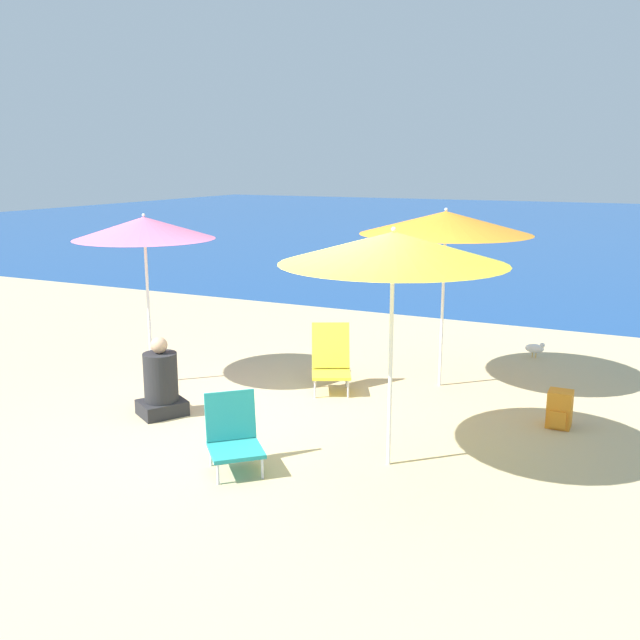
{
  "coord_description": "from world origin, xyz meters",
  "views": [
    {
      "loc": [
        3.19,
        -5.98,
        2.72
      ],
      "look_at": [
        -0.17,
        0.99,
        1.0
      ],
      "focal_mm": 40.0,
      "sensor_mm": 36.0,
      "label": 1
    }
  ],
  "objects_px": {
    "beach_umbrella_orange": "(446,223)",
    "backpack_orange": "(560,409)",
    "beach_umbrella_yellow": "(393,248)",
    "beach_chair_yellow": "(331,359)",
    "beach_chair_teal": "(233,434)",
    "seagull": "(535,348)",
    "person_seated_near": "(161,384)",
    "beach_umbrella_pink": "(144,228)"
  },
  "relations": [
    {
      "from": "beach_umbrella_orange",
      "to": "backpack_orange",
      "type": "distance_m",
      "value": 2.53
    },
    {
      "from": "beach_umbrella_orange",
      "to": "beach_umbrella_yellow",
      "type": "distance_m",
      "value": 2.52
    },
    {
      "from": "beach_chair_yellow",
      "to": "beach_chair_teal",
      "type": "bearing_deg",
      "value": -112.81
    },
    {
      "from": "beach_umbrella_yellow",
      "to": "seagull",
      "type": "distance_m",
      "value": 4.76
    },
    {
      "from": "beach_umbrella_yellow",
      "to": "person_seated_near",
      "type": "xyz_separation_m",
      "value": [
        -2.71,
        0.16,
        -1.65
      ]
    },
    {
      "from": "beach_umbrella_yellow",
      "to": "backpack_orange",
      "type": "relative_size",
      "value": 5.53
    },
    {
      "from": "person_seated_near",
      "to": "beach_chair_teal",
      "type": "bearing_deg",
      "value": 0.95
    },
    {
      "from": "beach_umbrella_yellow",
      "to": "seagull",
      "type": "xyz_separation_m",
      "value": [
        0.6,
        4.34,
        -1.86
      ]
    },
    {
      "from": "beach_umbrella_yellow",
      "to": "backpack_orange",
      "type": "bearing_deg",
      "value": 52.5
    },
    {
      "from": "beach_umbrella_pink",
      "to": "seagull",
      "type": "height_order",
      "value": "beach_umbrella_pink"
    },
    {
      "from": "beach_umbrella_yellow",
      "to": "seagull",
      "type": "relative_size",
      "value": 8.1
    },
    {
      "from": "backpack_orange",
      "to": "beach_chair_yellow",
      "type": "bearing_deg",
      "value": 177.8
    },
    {
      "from": "beach_chair_teal",
      "to": "person_seated_near",
      "type": "relative_size",
      "value": 0.79
    },
    {
      "from": "beach_umbrella_orange",
      "to": "seagull",
      "type": "relative_size",
      "value": 8.15
    },
    {
      "from": "beach_umbrella_yellow",
      "to": "backpack_orange",
      "type": "height_order",
      "value": "beach_umbrella_yellow"
    },
    {
      "from": "seagull",
      "to": "backpack_orange",
      "type": "bearing_deg",
      "value": -75.68
    },
    {
      "from": "person_seated_near",
      "to": "seagull",
      "type": "distance_m",
      "value": 5.33
    },
    {
      "from": "beach_umbrella_pink",
      "to": "person_seated_near",
      "type": "height_order",
      "value": "beach_umbrella_pink"
    },
    {
      "from": "beach_chair_yellow",
      "to": "person_seated_near",
      "type": "distance_m",
      "value": 2.07
    },
    {
      "from": "beach_umbrella_orange",
      "to": "person_seated_near",
      "type": "distance_m",
      "value": 3.78
    },
    {
      "from": "person_seated_near",
      "to": "backpack_orange",
      "type": "xyz_separation_m",
      "value": [
        3.98,
        1.51,
        -0.16
      ]
    },
    {
      "from": "beach_umbrella_orange",
      "to": "seagull",
      "type": "bearing_deg",
      "value": 65.02
    },
    {
      "from": "beach_umbrella_pink",
      "to": "beach_umbrella_yellow",
      "type": "xyz_separation_m",
      "value": [
        3.57,
        -1.06,
        0.06
      ]
    },
    {
      "from": "backpack_orange",
      "to": "seagull",
      "type": "bearing_deg",
      "value": 104.32
    },
    {
      "from": "person_seated_near",
      "to": "backpack_orange",
      "type": "relative_size",
      "value": 2.24
    },
    {
      "from": "beach_umbrella_orange",
      "to": "beach_umbrella_yellow",
      "type": "height_order",
      "value": "beach_umbrella_orange"
    },
    {
      "from": "person_seated_near",
      "to": "backpack_orange",
      "type": "height_order",
      "value": "person_seated_near"
    },
    {
      "from": "beach_chair_yellow",
      "to": "beach_chair_teal",
      "type": "xyz_separation_m",
      "value": [
        0.16,
        -2.44,
        -0.06
      ]
    },
    {
      "from": "beach_chair_yellow",
      "to": "beach_umbrella_yellow",
      "type": "bearing_deg",
      "value": -78.09
    },
    {
      "from": "beach_chair_teal",
      "to": "seagull",
      "type": "height_order",
      "value": "beach_chair_teal"
    },
    {
      "from": "beach_umbrella_yellow",
      "to": "backpack_orange",
      "type": "xyz_separation_m",
      "value": [
        1.28,
        1.67,
        -1.8
      ]
    },
    {
      "from": "beach_umbrella_orange",
      "to": "person_seated_near",
      "type": "bearing_deg",
      "value": -136.2
    },
    {
      "from": "beach_chair_teal",
      "to": "backpack_orange",
      "type": "xyz_separation_m",
      "value": [
        2.53,
        2.34,
        -0.13
      ]
    },
    {
      "from": "beach_umbrella_orange",
      "to": "backpack_orange",
      "type": "bearing_deg",
      "value": -28.78
    },
    {
      "from": "beach_umbrella_pink",
      "to": "backpack_orange",
      "type": "xyz_separation_m",
      "value": [
        4.84,
        0.61,
        -1.75
      ]
    },
    {
      "from": "beach_umbrella_pink",
      "to": "beach_chair_teal",
      "type": "height_order",
      "value": "beach_umbrella_pink"
    },
    {
      "from": "beach_umbrella_yellow",
      "to": "beach_chair_yellow",
      "type": "xyz_separation_m",
      "value": [
        -1.41,
        1.77,
        -1.61
      ]
    },
    {
      "from": "person_seated_near",
      "to": "beach_umbrella_orange",
      "type": "bearing_deg",
      "value": 74.47
    },
    {
      "from": "beach_chair_teal",
      "to": "backpack_orange",
      "type": "relative_size",
      "value": 1.78
    },
    {
      "from": "beach_umbrella_pink",
      "to": "beach_chair_teal",
      "type": "distance_m",
      "value": 3.32
    },
    {
      "from": "beach_umbrella_orange",
      "to": "person_seated_near",
      "type": "relative_size",
      "value": 2.49
    },
    {
      "from": "backpack_orange",
      "to": "beach_umbrella_pink",
      "type": "bearing_deg",
      "value": -172.84
    }
  ]
}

